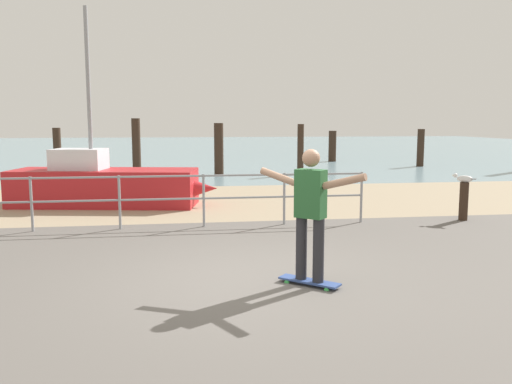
{
  "coord_description": "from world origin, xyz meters",
  "views": [
    {
      "loc": [
        -0.93,
        -6.67,
        2.08
      ],
      "look_at": [
        0.34,
        2.0,
        0.9
      ],
      "focal_mm": 37.41,
      "sensor_mm": 36.0,
      "label": 1
    }
  ],
  "objects": [
    {
      "name": "ground_plane",
      "position": [
        0.0,
        -1.0,
        0.0
      ],
      "size": [
        24.0,
        10.0,
        0.04
      ],
      "primitive_type": "cube",
      "color": "#605B56",
      "rests_on": "ground"
    },
    {
      "name": "beach_strip",
      "position": [
        0.0,
        7.0,
        0.0
      ],
      "size": [
        24.0,
        6.0,
        0.04
      ],
      "primitive_type": "cube",
      "color": "tan",
      "rests_on": "ground"
    },
    {
      "name": "sea_surface",
      "position": [
        0.0,
        35.0,
        0.0
      ],
      "size": [
        72.0,
        50.0,
        0.04
      ],
      "primitive_type": "cube",
      "color": "#75939E",
      "rests_on": "ground"
    },
    {
      "name": "railing_fence",
      "position": [
        -2.05,
        3.6,
        0.7
      ],
      "size": [
        9.62,
        0.05,
        1.05
      ],
      "color": "gray",
      "rests_on": "ground"
    },
    {
      "name": "sailboat",
      "position": [
        -2.56,
        6.55,
        0.52
      ],
      "size": [
        5.06,
        2.16,
        4.73
      ],
      "color": "#B21E23",
      "rests_on": "ground"
    },
    {
      "name": "skateboard",
      "position": [
        0.67,
        -0.34,
        0.07
      ],
      "size": [
        0.73,
        0.68,
        0.08
      ],
      "color": "#334C8C",
      "rests_on": "ground"
    },
    {
      "name": "skateboarder",
      "position": [
        0.67,
        -0.34,
        1.02
      ],
      "size": [
        1.14,
        1.03,
        1.65
      ],
      "color": "#26262B",
      "rests_on": "skateboard"
    },
    {
      "name": "bollard_short",
      "position": [
        4.91,
        3.5,
        0.41
      ],
      "size": [
        0.18,
        0.18,
        0.81
      ],
      "primitive_type": "cylinder",
      "color": "#332319",
      "rests_on": "ground"
    },
    {
      "name": "seagull",
      "position": [
        4.9,
        3.51,
        0.89
      ],
      "size": [
        0.38,
        0.37,
        0.18
      ],
      "color": "white",
      "rests_on": "bollard_short"
    },
    {
      "name": "groyne_post_0",
      "position": [
        -5.6,
        15.07,
        0.9
      ],
      "size": [
        0.3,
        0.3,
        1.8
      ],
      "primitive_type": "cylinder",
      "color": "#332319",
      "rests_on": "ground"
    },
    {
      "name": "groyne_post_1",
      "position": [
        -2.5,
        14.09,
        1.08
      ],
      "size": [
        0.32,
        0.32,
        2.16
      ],
      "primitive_type": "cylinder",
      "color": "#332319",
      "rests_on": "ground"
    },
    {
      "name": "groyne_post_2",
      "position": [
        0.6,
        13.53,
        0.99
      ],
      "size": [
        0.35,
        0.35,
        1.98
      ],
      "primitive_type": "cylinder",
      "color": "#332319",
      "rests_on": "ground"
    },
    {
      "name": "groyne_post_3",
      "position": [
        3.7,
        13.22,
        0.97
      ],
      "size": [
        0.25,
        0.25,
        1.94
      ],
      "primitive_type": "cylinder",
      "color": "#332319",
      "rests_on": "ground"
    },
    {
      "name": "groyne_post_4",
      "position": [
        6.8,
        19.46,
        0.78
      ],
      "size": [
        0.39,
        0.39,
        1.56
      ],
      "primitive_type": "cylinder",
      "color": "#332319",
      "rests_on": "ground"
    },
    {
      "name": "groyne_post_5",
      "position": [
        9.9,
        16.05,
        0.85
      ],
      "size": [
        0.31,
        0.31,
        1.7
      ],
      "primitive_type": "cylinder",
      "color": "#332319",
      "rests_on": "ground"
    }
  ]
}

